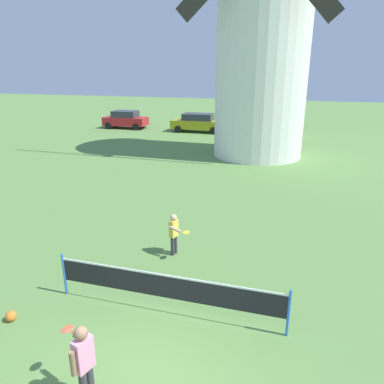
{
  "coord_description": "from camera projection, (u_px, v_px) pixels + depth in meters",
  "views": [
    {
      "loc": [
        2.33,
        -4.53,
        5.34
      ],
      "look_at": [
        -0.2,
        4.07,
        2.26
      ],
      "focal_mm": 34.33,
      "sensor_mm": 36.0,
      "label": 1
    }
  ],
  "objects": [
    {
      "name": "windmill",
      "position": [
        264.0,
        18.0,
        20.7
      ],
      "size": [
        8.49,
        6.14,
        15.72
      ],
      "color": "white",
      "rests_on": "ground_plane"
    },
    {
      "name": "tennis_net",
      "position": [
        167.0,
        287.0,
        8.17
      ],
      "size": [
        5.36,
        0.06,
        1.1
      ],
      "color": "blue",
      "rests_on": "ground_plane"
    },
    {
      "name": "player_near",
      "position": [
        83.0,
        360.0,
        5.94
      ],
      "size": [
        0.77,
        0.74,
        1.48
      ],
      "color": "#333338",
      "rests_on": "ground_plane"
    },
    {
      "name": "player_far",
      "position": [
        174.0,
        232.0,
        10.77
      ],
      "size": [
        0.71,
        0.67,
        1.28
      ],
      "color": "#333338",
      "rests_on": "ground_plane"
    },
    {
      "name": "stray_ball",
      "position": [
        11.0,
        316.0,
        8.09
      ],
      "size": [
        0.24,
        0.24,
        0.24
      ],
      "primitive_type": "sphere",
      "color": "orange",
      "rests_on": "ground_plane"
    },
    {
      "name": "parked_car_red",
      "position": [
        126.0,
        119.0,
        33.17
      ],
      "size": [
        3.95,
        2.0,
        1.56
      ],
      "color": "red",
      "rests_on": "ground_plane"
    },
    {
      "name": "parked_car_mustard",
      "position": [
        198.0,
        122.0,
        31.25
      ],
      "size": [
        4.53,
        1.95,
        1.56
      ],
      "color": "#999919",
      "rests_on": "ground_plane"
    },
    {
      "name": "parked_car_cream",
      "position": [
        276.0,
        126.0,
        29.35
      ],
      "size": [
        3.92,
        2.06,
        1.56
      ],
      "color": "silver",
      "rests_on": "ground_plane"
    }
  ]
}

